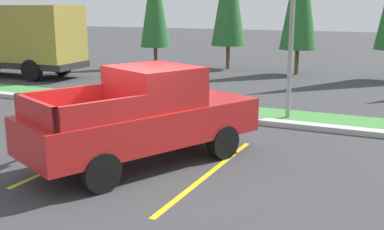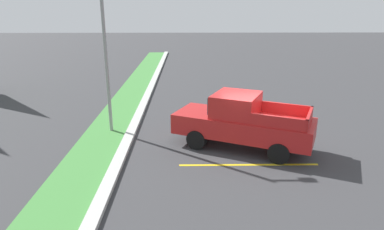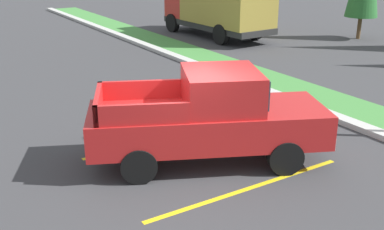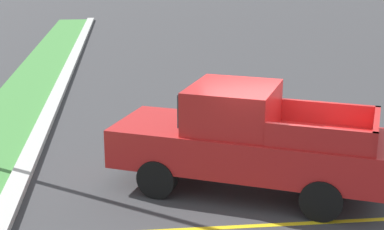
{
  "view_description": "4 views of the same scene",
  "coord_description": "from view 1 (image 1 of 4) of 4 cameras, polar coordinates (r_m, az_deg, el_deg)",
  "views": [
    {
      "loc": [
        5.2,
        -8.09,
        3.35
      ],
      "look_at": [
        0.74,
        1.44,
        0.95
      ],
      "focal_mm": 44.62,
      "sensor_mm": 36.0,
      "label": 1
    },
    {
      "loc": [
        -12.01,
        2.59,
        5.21
      ],
      "look_at": [
        0.05,
        2.41,
        1.32
      ],
      "focal_mm": 31.55,
      "sensor_mm": 36.0,
      "label": 2
    },
    {
      "loc": [
        8.15,
        -5.0,
        4.65
      ],
      "look_at": [
        0.16,
        -0.0,
        1.23
      ],
      "focal_mm": 44.18,
      "sensor_mm": 36.0,
      "label": 3
    },
    {
      "loc": [
        -10.48,
        2.73,
        4.67
      ],
      "look_at": [
        0.68,
        1.48,
        1.4
      ],
      "focal_mm": 54.63,
      "sensor_mm": 36.0,
      "label": 4
    }
  ],
  "objects": [
    {
      "name": "parking_line_far",
      "position": [
        9.87,
        2.13,
        -6.95
      ],
      "size": [
        0.12,
        4.8,
        0.01
      ],
      "primitive_type": "cube",
      "color": "yellow",
      "rests_on": "ground"
    },
    {
      "name": "cargo_truck_distant",
      "position": [
        24.75,
        -20.08,
        8.62
      ],
      "size": [
        6.9,
        2.75,
        3.4
      ],
      "color": "black",
      "rests_on": "ground"
    },
    {
      "name": "parking_line_near",
      "position": [
        11.37,
        -12.44,
        -4.54
      ],
      "size": [
        0.12,
        4.8,
        0.01
      ],
      "primitive_type": "cube",
      "color": "yellow",
      "rests_on": "ground"
    },
    {
      "name": "ground_plane",
      "position": [
        10.18,
        -7.26,
        -6.44
      ],
      "size": [
        120.0,
        120.0,
        0.0
      ],
      "primitive_type": "plane",
      "color": "#38383A"
    },
    {
      "name": "curb_strip",
      "position": [
        14.46,
        3.34,
        -0.24
      ],
      "size": [
        56.0,
        0.4,
        0.15
      ],
      "primitive_type": "cube",
      "color": "#B2B2AD",
      "rests_on": "ground"
    },
    {
      "name": "pickup_truck_main",
      "position": [
        10.28,
        -5.58,
        -0.17
      ],
      "size": [
        3.9,
        5.52,
        2.1
      ],
      "color": "black",
      "rests_on": "ground"
    },
    {
      "name": "grass_median",
      "position": [
        15.47,
        4.85,
        0.43
      ],
      "size": [
        56.0,
        1.8,
        0.06
      ],
      "primitive_type": "cube",
      "color": "#42843D",
      "rests_on": "ground"
    }
  ]
}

